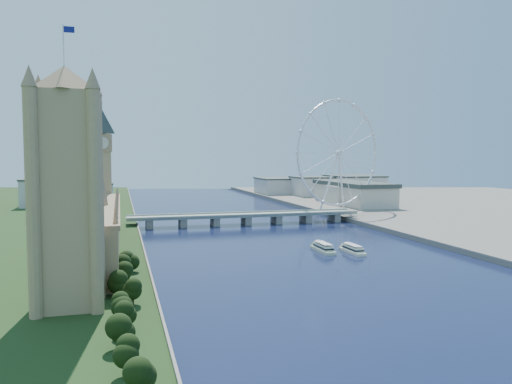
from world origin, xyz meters
name	(u,v)px	position (x,y,z in m)	size (l,w,h in m)	color
ground	(445,329)	(0.00, 0.00, 0.00)	(2000.00, 2000.00, 0.00)	#182445
tree_row	(127,298)	(-113.00, 42.00, 8.62)	(7.60, 151.60, 18.83)	black
victoria_tower	(67,180)	(-135.00, 55.00, 54.49)	(28.16, 28.16, 112.00)	tan
parliament_range	(99,229)	(-128.00, 170.00, 18.48)	(24.00, 200.00, 70.00)	tan
big_ben	(103,153)	(-128.00, 278.00, 66.57)	(20.02, 20.02, 110.00)	tan
westminster_bridge	(246,217)	(0.00, 300.00, 6.63)	(220.00, 22.00, 9.50)	gray
london_eye	(339,153)	(119.98, 355.08, 67.52)	(113.60, 39.12, 124.30)	silver
county_hall	(353,206)	(175.00, 430.00, 0.00)	(54.00, 144.00, 35.00)	beige
city_skyline	(229,189)	(39.22, 560.08, 16.96)	(505.00, 280.00, 32.00)	beige
tour_boat_near	(323,252)	(16.00, 151.96, 0.00)	(7.73, 30.21, 6.68)	beige
tour_boat_far	(353,253)	(33.01, 142.56, 0.00)	(7.18, 28.18, 6.21)	#E9E7C3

